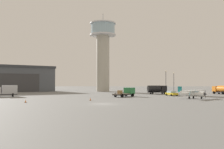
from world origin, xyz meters
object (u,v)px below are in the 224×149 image
Objects in this scene: truck_box_silver at (7,90)px; airplane_white at (192,93)px; car_yellow at (171,93)px; traffic_cone_near_left at (26,101)px; traffic_cone_near_right at (90,99)px; truck_fuel_tanker_orange at (221,89)px; truck_flatbed_green at (126,92)px; truck_fuel_tanker_black at (157,89)px; light_post_east at (166,80)px; control_tower at (103,48)px; light_post_west at (174,80)px.

airplane_white is at bearing 143.95° from truck_box_silver.
traffic_cone_near_left is at bearing -71.70° from car_yellow.
truck_box_silver is 9.61× the size of traffic_cone_near_right.
car_yellow is 8.48× the size of traffic_cone_near_left.
airplane_white reaches higher than truck_fuel_tanker_orange.
truck_box_silver is 33.11m from truck_flatbed_green.
airplane_white is 14.35× the size of traffic_cone_near_left.
truck_box_silver is (-44.26, -14.81, 0.07)m from truck_fuel_tanker_black.
light_post_east is at bearing 156.00° from car_yellow.
airplane_white is 37.91m from traffic_cone_near_left.
control_tower is at bearing 144.08° from light_post_east.
truck_fuel_tanker_orange is 0.87× the size of light_post_west.
light_post_east is 43.97m from traffic_cone_near_right.
truck_fuel_tanker_black is 15.96m from light_post_west.
control_tower is at bearing 52.64° from truck_flatbed_green.
light_post_east is 14.76× the size of traffic_cone_near_left.
traffic_cone_near_right is (24.49, -15.05, -1.40)m from truck_box_silver.
control_tower is 4.83× the size of truck_flatbed_green.
truck_fuel_tanker_black is at bearing 175.27° from car_yellow.
light_post_west is at bearing -178.27° from truck_box_silver.
truck_flatbed_green is 0.90× the size of light_post_west.
light_post_east is (4.45, 6.55, 3.25)m from truck_fuel_tanker_black.
traffic_cone_near_left is at bearing -102.46° from control_tower.
truck_flatbed_green is at bearing 59.67° from traffic_cone_near_right.
airplane_white is 17.47m from truck_flatbed_green.
truck_fuel_tanker_orange is 63.23m from traffic_cone_near_left.
light_post_east reaches higher than airplane_white.
airplane_white is at bearing 14.75° from traffic_cone_near_right.
car_yellow is at bearing 40.90° from traffic_cone_near_right.
truck_flatbed_green is 1.49× the size of car_yellow.
truck_flatbed_green is (-15.31, 8.42, -0.14)m from airplane_white.
control_tower reaches higher than light_post_west.
car_yellow is (-18.94, -9.78, -0.87)m from truck_fuel_tanker_orange.
truck_fuel_tanker_black is 1.04× the size of truck_box_silver.
traffic_cone_near_left is at bearing -130.49° from light_post_west.
traffic_cone_near_right is (-41.04, -28.93, -1.29)m from truck_fuel_tanker_orange.
car_yellow is (-1.82, 12.85, -0.61)m from airplane_white.
car_yellow reaches higher than traffic_cone_near_left.
truck_flatbed_green is at bearing 153.63° from truck_box_silver.
truck_fuel_tanker_black is 46.68m from truck_box_silver.
truck_fuel_tanker_black is 1.39× the size of car_yellow.
truck_fuel_tanker_black is 0.94× the size of truck_flatbed_green.
traffic_cone_near_right is (-19.77, -29.86, -1.33)m from truck_fuel_tanker_black.
control_tower is 55.33m from airplane_white.
traffic_cone_near_right is at bearing -123.85° from light_post_west.
truck_flatbed_green is at bearing -164.04° from airplane_white.
truck_box_silver is 60.03m from light_post_west.
truck_fuel_tanker_black is at bearing 144.75° from airplane_white.
traffic_cone_near_left is (-12.94, -58.57, -18.45)m from control_tower.
control_tower is at bearing -149.10° from truck_box_silver.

